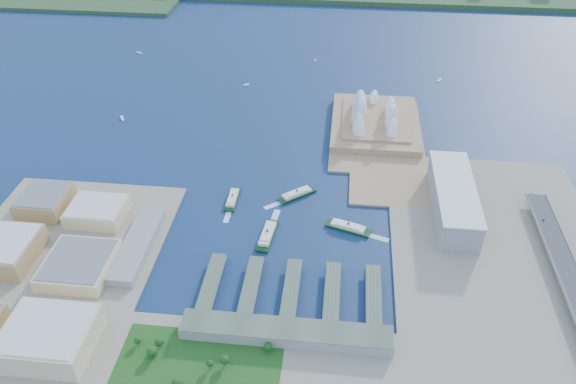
# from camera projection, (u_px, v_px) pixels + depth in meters

# --- Properties ---
(ground) EXTENTS (3000.00, 3000.00, 0.00)m
(ground) POSITION_uv_depth(u_px,v_px,m) (286.00, 244.00, 642.94)
(ground) COLOR #0D1941
(ground) RESTS_ON ground
(west_land) EXTENTS (220.00, 390.00, 3.00)m
(west_land) POSITION_uv_depth(u_px,v_px,m) (35.00, 293.00, 579.67)
(west_land) COLOR gray
(west_land) RESTS_ON ground
(east_land) EXTENTS (240.00, 500.00, 3.00)m
(east_land) POSITION_uv_depth(u_px,v_px,m) (511.00, 291.00, 581.12)
(east_land) COLOR gray
(east_land) RESTS_ON ground
(peninsula) EXTENTS (135.00, 220.00, 3.00)m
(peninsula) POSITION_uv_depth(u_px,v_px,m) (376.00, 134.00, 841.02)
(peninsula) COLOR #A17C58
(peninsula) RESTS_ON ground
(opera_house) EXTENTS (134.00, 180.00, 58.00)m
(opera_house) POSITION_uv_depth(u_px,v_px,m) (376.00, 109.00, 839.20)
(opera_house) COLOR white
(opera_house) RESTS_ON peninsula
(toaster_building) EXTENTS (45.00, 155.00, 35.00)m
(toaster_building) POSITION_uv_depth(u_px,v_px,m) (453.00, 199.00, 677.94)
(toaster_building) COLOR gray
(toaster_building) RESTS_ON east_land
(expressway) EXTENTS (26.00, 340.00, 11.85)m
(expressway) POSITION_uv_depth(u_px,v_px,m) (576.00, 298.00, 563.49)
(expressway) COLOR gray
(expressway) RESTS_ON east_land
(west_buildings) EXTENTS (200.00, 280.00, 27.00)m
(west_buildings) POSITION_uv_depth(u_px,v_px,m) (46.00, 259.00, 598.83)
(west_buildings) COLOR #A28451
(west_buildings) RESTS_ON west_land
(ferry_wharves) EXTENTS (184.00, 90.00, 9.30)m
(ferry_wharves) POSITION_uv_depth(u_px,v_px,m) (291.00, 290.00, 578.88)
(ferry_wharves) COLOR #475641
(ferry_wharves) RESTS_ON ground
(terminal_building) EXTENTS (200.00, 28.00, 12.00)m
(terminal_building) POSITION_uv_depth(u_px,v_px,m) (286.00, 333.00, 528.14)
(terminal_building) COLOR gray
(terminal_building) RESTS_ON south_land
(park) EXTENTS (150.00, 110.00, 16.00)m
(park) POSITION_uv_depth(u_px,v_px,m) (194.00, 374.00, 489.42)
(park) COLOR #194714
(park) RESTS_ON south_land
(ferry_a) EXTENTS (12.67, 48.54, 9.16)m
(ferry_a) POSITION_uv_depth(u_px,v_px,m) (232.00, 197.00, 706.89)
(ferry_a) COLOR #0D3617
(ferry_a) RESTS_ON ground
(ferry_b) EXTENTS (48.75, 42.98, 9.83)m
(ferry_b) POSITION_uv_depth(u_px,v_px,m) (297.00, 193.00, 714.11)
(ferry_b) COLOR #0D3617
(ferry_b) RESTS_ON ground
(ferry_c) EXTENTS (20.21, 57.80, 10.70)m
(ferry_c) POSITION_uv_depth(u_px,v_px,m) (267.00, 233.00, 649.68)
(ferry_c) COLOR #0D3617
(ferry_c) RESTS_ON ground
(ferry_d) EXTENTS (55.58, 29.52, 10.20)m
(ferry_d) POSITION_uv_depth(u_px,v_px,m) (348.00, 226.00, 660.80)
(ferry_d) COLOR #0D3617
(ferry_d) RESTS_ON ground
(boat_a) EXTENTS (10.93, 15.35, 2.98)m
(boat_a) POSITION_uv_depth(u_px,v_px,m) (122.00, 118.00, 879.38)
(boat_a) COLOR white
(boat_a) RESTS_ON ground
(boat_b) EXTENTS (10.28, 8.65, 2.72)m
(boat_b) POSITION_uv_depth(u_px,v_px,m) (246.00, 85.00, 976.56)
(boat_b) COLOR white
(boat_b) RESTS_ON ground
(boat_c) EXTENTS (9.44, 13.69, 3.00)m
(boat_c) POSITION_uv_depth(u_px,v_px,m) (440.00, 80.00, 991.71)
(boat_c) COLOR white
(boat_c) RESTS_ON ground
(boat_d) EXTENTS (13.61, 8.52, 2.30)m
(boat_d) POSITION_uv_depth(u_px,v_px,m) (139.00, 53.00, 1091.92)
(boat_d) COLOR white
(boat_d) RESTS_ON ground
(boat_e) EXTENTS (6.42, 9.80, 2.30)m
(boat_e) POSITION_uv_depth(u_px,v_px,m) (315.00, 60.00, 1063.74)
(boat_e) COLOR white
(boat_e) RESTS_ON ground
(car_c) EXTENTS (1.78, 4.38, 1.27)m
(car_c) POSITION_uv_depth(u_px,v_px,m) (544.00, 220.00, 653.35)
(car_c) COLOR slate
(car_c) RESTS_ON expressway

